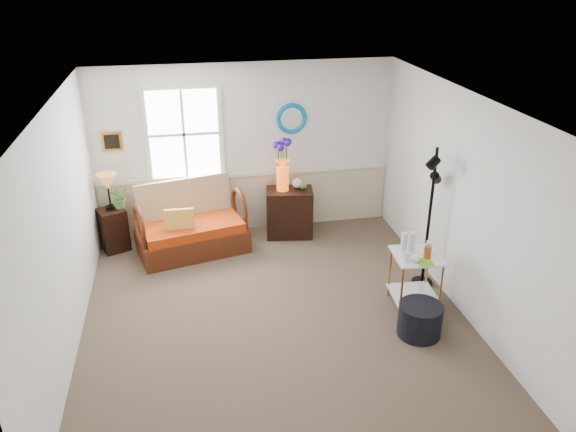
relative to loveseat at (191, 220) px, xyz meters
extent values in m
cube|color=brown|center=(0.90, -1.88, -0.50)|extent=(4.50, 5.00, 0.01)
cube|color=white|center=(0.90, -1.88, 2.10)|extent=(4.50, 5.00, 0.01)
cube|color=silver|center=(0.90, 0.62, 0.80)|extent=(4.50, 0.01, 2.60)
cube|color=silver|center=(0.90, -4.38, 0.80)|extent=(4.50, 0.01, 2.60)
cube|color=silver|center=(-1.35, -1.88, 0.80)|extent=(0.01, 5.00, 2.60)
cube|color=silver|center=(3.15, -1.88, 0.80)|extent=(0.01, 5.00, 2.60)
cube|color=#BDB08D|center=(0.90, 0.60, -0.05)|extent=(4.46, 0.02, 0.90)
cube|color=silver|center=(0.90, 0.59, 0.42)|extent=(4.46, 0.04, 0.06)
cube|color=#BB891F|center=(-1.02, 0.60, 1.05)|extent=(0.28, 0.03, 0.28)
torus|color=#007ECB|center=(1.60, 0.60, 1.25)|extent=(0.47, 0.07, 0.47)
imported|color=#547D3C|center=(-0.99, 0.32, 0.26)|extent=(0.43, 0.44, 0.26)
cylinder|color=black|center=(2.46, -2.55, -0.31)|extent=(0.61, 0.61, 0.38)
camera|label=1|loc=(-0.02, -7.46, 3.44)|focal=35.00mm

